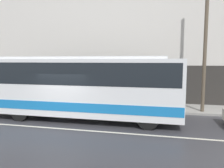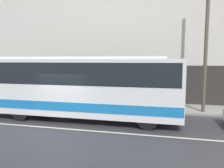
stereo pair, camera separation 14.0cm
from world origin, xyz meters
name	(u,v)px [view 2 (the right image)]	position (x,y,z in m)	size (l,w,h in m)	color
ground_plane	(56,128)	(0.00, 0.00, 0.00)	(60.00, 60.00, 0.00)	#333338
sidewalk	(92,104)	(0.00, 5.35, 0.07)	(60.00, 2.70, 0.13)	gray
building_facade	(98,15)	(0.00, 6.85, 6.48)	(60.00, 0.35, 13.39)	silver
lane_stripe	(56,128)	(0.00, 0.00, 0.00)	(54.00, 0.14, 0.01)	beige
transit_bus	(80,84)	(0.48, 1.90, 1.89)	(10.65, 2.58, 3.36)	white
utility_pole_near	(206,39)	(7.18, 4.53, 4.38)	(0.21, 0.21, 8.49)	brown
pedestrian_waiting	(75,91)	(-1.19, 5.12, 0.98)	(0.36, 0.36, 1.79)	maroon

